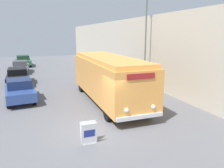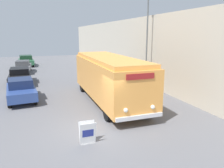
% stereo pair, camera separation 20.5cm
% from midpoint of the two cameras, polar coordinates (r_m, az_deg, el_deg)
% --- Properties ---
extents(ground_plane, '(80.00, 80.00, 0.00)m').
position_cam_midpoint_polar(ground_plane, '(10.97, -4.44, -11.87)').
color(ground_plane, slate).
extents(building_wall_right, '(0.30, 60.00, 6.16)m').
position_cam_midpoint_polar(building_wall_right, '(21.97, 6.29, 8.86)').
color(building_wall_right, beige).
rests_on(building_wall_right, ground_plane).
extents(vintage_bus, '(2.67, 9.53, 3.12)m').
position_cam_midpoint_polar(vintage_bus, '(14.89, -1.36, 1.93)').
color(vintage_bus, black).
rests_on(vintage_bus, ground_plane).
extents(sign_board, '(0.69, 0.37, 0.98)m').
position_cam_midpoint_polar(sign_board, '(9.56, -6.67, -12.68)').
color(sign_board, gray).
rests_on(sign_board, ground_plane).
extents(streetlamp, '(0.36, 0.36, 7.67)m').
position_cam_midpoint_polar(streetlamp, '(18.68, 8.52, 13.55)').
color(streetlamp, '#595E60').
rests_on(streetlamp, ground_plane).
extents(parked_car_near, '(2.19, 4.18, 1.55)m').
position_cam_midpoint_polar(parked_car_near, '(16.53, -23.26, -1.47)').
color(parked_car_near, black).
rests_on(parked_car_near, ground_plane).
extents(parked_car_mid, '(2.01, 4.60, 1.50)m').
position_cam_midpoint_polar(parked_car_mid, '(22.31, -23.59, 1.91)').
color(parked_car_mid, black).
rests_on(parked_car_mid, ground_plane).
extents(parked_car_far, '(1.92, 4.47, 1.47)m').
position_cam_midpoint_polar(parked_car_far, '(28.72, -23.01, 4.16)').
color(parked_car_far, black).
rests_on(parked_car_far, ground_plane).
extents(parked_car_distant, '(2.33, 4.79, 1.56)m').
position_cam_midpoint_polar(parked_car_distant, '(34.78, -22.35, 5.66)').
color(parked_car_distant, black).
rests_on(parked_car_distant, ground_plane).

